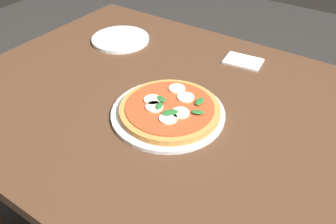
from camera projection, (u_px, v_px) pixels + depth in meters
dining_table at (188, 131)px, 1.08m from camera, size 1.51×1.01×0.74m
serving_tray at (168, 113)px, 1.00m from camera, size 0.33×0.33×0.01m
pizza at (170, 109)px, 0.98m from camera, size 0.29×0.29×0.03m
plate_white at (120, 39)px, 1.37m from camera, size 0.23×0.23×0.01m
napkin at (243, 61)px, 1.23m from camera, size 0.14×0.10×0.01m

